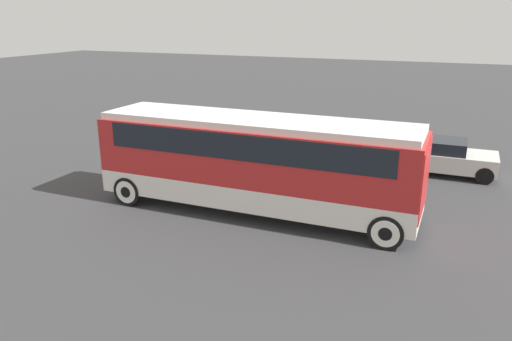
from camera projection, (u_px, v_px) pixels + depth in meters
The scene contains 4 objects.
ground_plane at pixel (256, 211), 16.85m from camera, with size 120.00×120.00×0.00m, color #38383A.
tour_bus at pixel (259, 157), 16.24m from camera, with size 10.60×2.68×3.20m.
parked_car_near at pixel (440, 156), 20.71m from camera, with size 4.38×1.97×1.44m.
parked_car_mid at pixel (266, 132), 25.07m from camera, with size 4.17×1.93×1.41m.
Camera 1 is at (6.10, -14.43, 6.36)m, focal length 35.00 mm.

